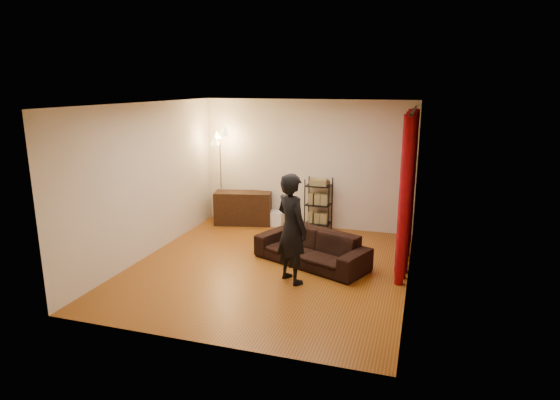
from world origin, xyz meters
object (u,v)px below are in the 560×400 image
(sofa, at_px, (311,248))
(floor_lamp, at_px, (221,178))
(person, at_px, (292,229))
(wire_shelf, at_px, (318,204))
(storage_boxes, at_px, (275,218))
(media_cabinet, at_px, (243,208))

(sofa, xyz_separation_m, floor_lamp, (-2.45, 1.76, 0.74))
(sofa, relative_size, person, 1.15)
(wire_shelf, height_order, floor_lamp, floor_lamp)
(floor_lamp, bearing_deg, storage_boxes, 9.53)
(person, distance_m, floor_lamp, 3.46)
(person, height_order, floor_lamp, floor_lamp)
(sofa, height_order, wire_shelf, wire_shelf)
(wire_shelf, bearing_deg, sofa, -98.44)
(storage_boxes, bearing_deg, floor_lamp, -170.47)
(wire_shelf, bearing_deg, media_cabinet, 163.94)
(media_cabinet, relative_size, wire_shelf, 1.11)
(person, bearing_deg, floor_lamp, -10.74)
(person, bearing_deg, media_cabinet, -18.09)
(sofa, height_order, floor_lamp, floor_lamp)
(media_cabinet, xyz_separation_m, wire_shelf, (1.67, 0.05, 0.20))
(media_cabinet, distance_m, floor_lamp, 0.82)
(floor_lamp, bearing_deg, wire_shelf, 4.34)
(person, bearing_deg, sofa, -61.98)
(media_cabinet, height_order, wire_shelf, wire_shelf)
(sofa, bearing_deg, person, -75.99)
(storage_boxes, bearing_deg, wire_shelf, -2.09)
(sofa, height_order, media_cabinet, media_cabinet)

